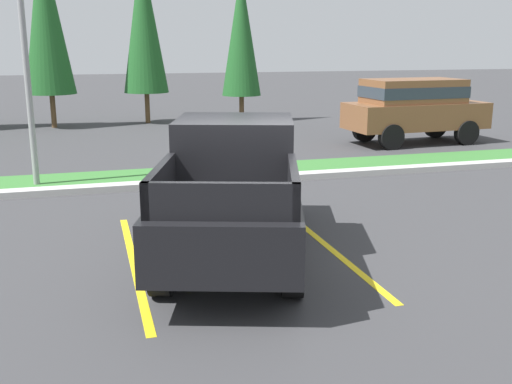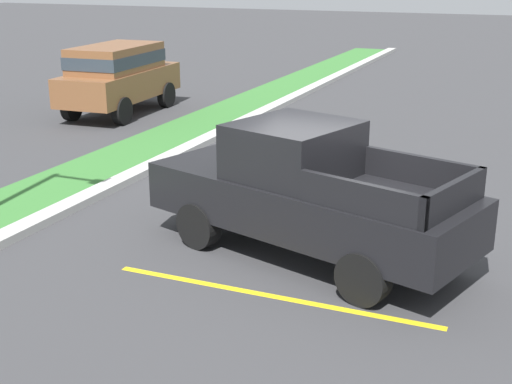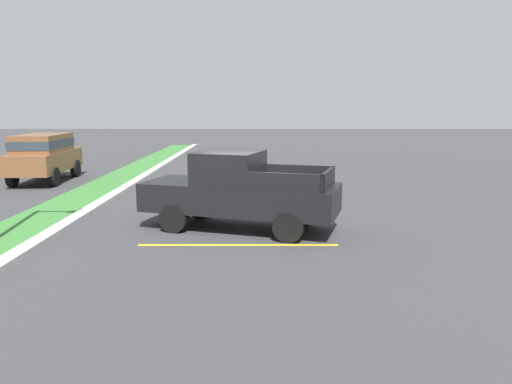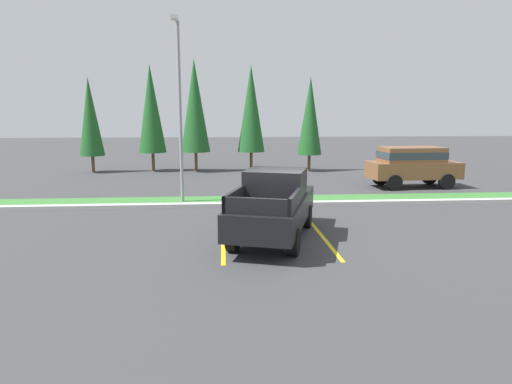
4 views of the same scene
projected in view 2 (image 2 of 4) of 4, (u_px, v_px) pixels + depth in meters
ground_plane at (321, 254)px, 11.12m from camera, size 120.00×120.00×0.00m
parking_line_near at (271, 296)px, 9.70m from camera, size 0.12×4.80×0.01m
parking_line_far at (335, 223)px, 12.41m from camera, size 0.12×4.80×0.01m
curb_strip at (63, 209)px, 12.94m from camera, size 56.00×0.40×0.15m
grass_median at (16, 204)px, 13.36m from camera, size 56.00×1.80×0.06m
pickup_truck_main at (306, 192)px, 10.77m from camera, size 3.37×5.54×2.10m
suv_distant at (118, 74)px, 21.21m from camera, size 4.69×2.15×2.10m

